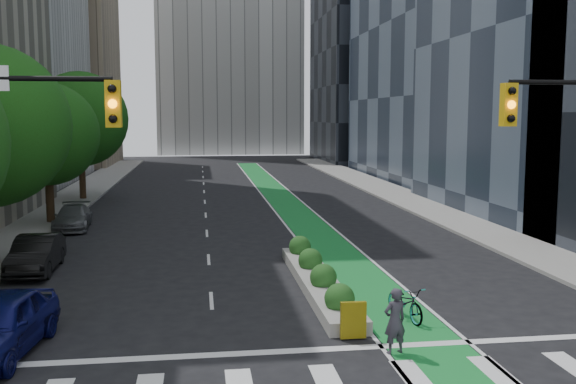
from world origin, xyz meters
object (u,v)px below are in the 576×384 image
object	(u,v)px
cyclist	(395,321)
parked_car_left_mid	(36,254)
bicycle	(405,302)
median_planter	(318,278)
parked_car_left_far	(73,217)

from	to	relation	value
cyclist	parked_car_left_mid	world-z (taller)	cyclist
bicycle	median_planter	bearing A→B (deg)	105.85
parked_car_left_mid	parked_car_left_far	size ratio (longest dim) A/B	0.98
bicycle	parked_car_left_mid	world-z (taller)	parked_car_left_mid
median_planter	bicycle	bearing A→B (deg)	-62.31
median_planter	parked_car_left_mid	world-z (taller)	parked_car_left_mid
median_planter	cyclist	size ratio (longest dim) A/B	6.02
median_planter	parked_car_left_mid	bearing A→B (deg)	160.06
bicycle	parked_car_left_far	world-z (taller)	parked_car_left_far
median_planter	bicycle	distance (m)	4.19
bicycle	parked_car_left_far	distance (m)	21.14
cyclist	parked_car_left_mid	size ratio (longest dim) A/B	0.40
bicycle	cyclist	distance (m)	2.89
bicycle	cyclist	size ratio (longest dim) A/B	1.15
parked_car_left_far	parked_car_left_mid	bearing A→B (deg)	-91.64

